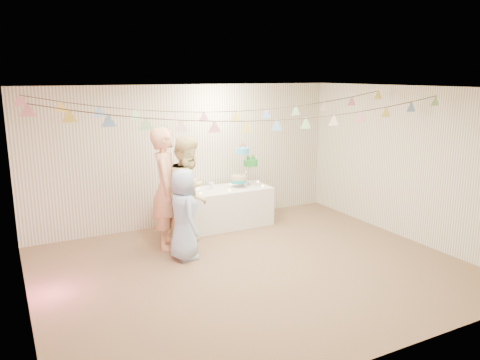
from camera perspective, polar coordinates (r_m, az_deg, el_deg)
name	(u,v)px	position (r m, az deg, el deg)	size (l,w,h in m)	color
floor	(253,269)	(6.97, 1.62, -10.74)	(6.00, 6.00, 0.00)	brown
ceiling	(254,88)	(6.39, 1.77, 11.16)	(6.00, 6.00, 0.00)	white
back_wall	(188,155)	(8.78, -6.31, 3.00)	(6.00, 6.00, 0.00)	white
front_wall	(383,235)	(4.63, 17.09, -6.47)	(6.00, 6.00, 0.00)	white
left_wall	(19,210)	(5.77, -25.37, -3.37)	(5.00, 5.00, 0.00)	white
right_wall	(408,164)	(8.41, 19.83, 1.88)	(5.00, 5.00, 0.00)	white
table	(219,208)	(8.69, -2.52, -3.42)	(1.91, 0.76, 0.72)	white
cake_stand	(244,164)	(8.79, 0.55, 1.94)	(0.68, 0.40, 0.76)	silver
cake_bottom	(239,181)	(8.73, -0.14, -0.09)	(0.31, 0.31, 0.15)	#24A9AC
cake_middle	(251,164)	(8.96, 1.29, 2.00)	(0.27, 0.27, 0.22)	#1E8B2C
cake_top_tier	(242,152)	(8.69, 0.29, 3.48)	(0.25, 0.25, 0.19)	#45A9DA
platter	(188,191)	(8.30, -6.34, -1.40)	(0.37, 0.37, 0.02)	white
posy	(211,184)	(8.56, -3.54, -0.48)	(0.12, 0.12, 0.14)	white
person_adult_a	(167,189)	(7.60, -8.94, -1.04)	(0.72, 0.47, 1.97)	#E6A078
person_adult_b	(189,192)	(7.60, -6.23, -1.52)	(0.89, 0.69, 1.83)	beige
person_child	(184,214)	(7.16, -6.89, -4.19)	(0.69, 0.45, 1.40)	#97AED6
bunting_back	(220,102)	(7.38, -2.49, 9.42)	(5.60, 1.10, 0.40)	pink
bunting_front	(262,110)	(6.23, 2.66, 8.53)	(5.60, 0.90, 0.36)	#72A5E5
tealight_0	(181,195)	(8.16, -7.19, -1.87)	(0.04, 0.04, 0.03)	#FFD88C
tealight_1	(198,188)	(8.61, -5.16, -1.03)	(0.04, 0.04, 0.03)	#FFD88C
tealight_2	(229,190)	(8.44, -1.29, -1.27)	(0.04, 0.04, 0.03)	#FFD88C
tealight_3	(231,184)	(8.93, -1.11, -0.48)	(0.04, 0.04, 0.03)	#FFD88C
tealight_4	(263,186)	(8.81, 2.80, -0.69)	(0.04, 0.04, 0.03)	#FFD88C
tealight_5	(258,182)	(9.12, 2.18, -0.20)	(0.04, 0.04, 0.03)	#FFD88C
tealight_6	(200,193)	(8.28, -4.84, -1.59)	(0.04, 0.04, 0.03)	#FFD88C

